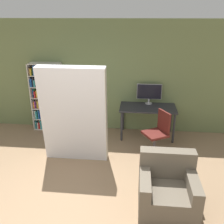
% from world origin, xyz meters
% --- Properties ---
extents(wall_back, '(8.00, 0.06, 2.70)m').
position_xyz_m(wall_back, '(0.00, 3.36, 1.35)').
color(wall_back, '#6B7A4C').
rests_on(wall_back, ground).
extents(desk, '(1.31, 0.70, 0.75)m').
position_xyz_m(desk, '(1.29, 2.98, 0.66)').
color(desk, '#2D2D33').
rests_on(desk, ground).
extents(monitor, '(0.59, 0.17, 0.49)m').
position_xyz_m(monitor, '(1.32, 3.23, 1.04)').
color(monitor, '#B7B7BC').
rests_on(monitor, desk).
extents(office_chair, '(0.60, 0.60, 0.93)m').
position_xyz_m(office_chair, '(1.48, 2.21, 0.38)').
color(office_chair, '#4C4C51').
rests_on(office_chair, ground).
extents(bookshelf, '(0.76, 0.34, 1.70)m').
position_xyz_m(bookshelf, '(-1.29, 3.19, 0.80)').
color(bookshelf, beige).
rests_on(bookshelf, ground).
extents(mattress_near, '(1.27, 0.38, 1.94)m').
position_xyz_m(mattress_near, '(-0.16, 1.78, 0.97)').
color(mattress_near, silver).
rests_on(mattress_near, ground).
extents(armchair, '(0.85, 0.80, 0.85)m').
position_xyz_m(armchair, '(1.53, 0.59, 0.32)').
color(armchair, '#665B4C').
rests_on(armchair, ground).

